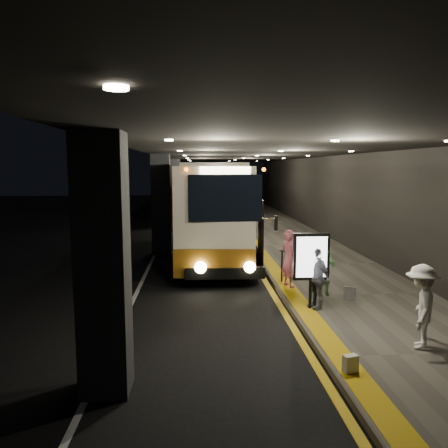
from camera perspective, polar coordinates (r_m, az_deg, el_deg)
name	(u,v)px	position (r m, az deg, el deg)	size (l,w,h in m)	color
ground	(196,275)	(15.69, -3.73, -6.69)	(90.00, 90.00, 0.00)	black
lane_line_white	(157,249)	(20.66, -8.71, -3.31)	(0.12, 50.00, 0.01)	silver
kerb_stripe_yellow	(245,248)	(20.70, 2.82, -3.21)	(0.18, 50.00, 0.01)	gold
sidewalk	(296,246)	(21.09, 9.33, -2.91)	(4.50, 50.00, 0.15)	#514C44
tactile_strip	(256,245)	(20.74, 4.20, -2.78)	(0.50, 50.00, 0.01)	gold
terminal_wall	(344,185)	(21.39, 15.40, 4.96)	(0.10, 50.00, 6.00)	black
support_columns	(161,204)	(19.35, -8.21, 2.54)	(0.80, 24.80, 4.40)	black
canopy	(249,150)	(20.38, 3.33, 9.60)	(9.00, 50.00, 0.40)	black
coach_main	(216,212)	(19.36, -1.02, 1.58)	(3.21, 12.47, 3.86)	beige
coach_second	(208,195)	(34.41, -2.15, 3.83)	(2.41, 11.08, 3.47)	beige
coach_third	(204,186)	(45.86, -2.68, 4.94)	(2.97, 12.27, 3.83)	beige
passenger_boarding	(289,258)	(13.59, 8.52, -4.46)	(0.65, 0.43, 1.78)	#BD5870
passenger_waiting_green	(322,265)	(12.96, 12.71, -5.26)	(0.84, 0.52, 1.74)	#4D7E46
passenger_waiting_white	(421,307)	(9.86, 24.36, -9.79)	(1.12, 0.52, 1.73)	silver
passenger_waiting_grey	(316,278)	(11.69, 11.99, -6.89)	(0.96, 0.49, 1.63)	#545358
bag_polka	(350,293)	(12.80, 16.13, -8.67)	(0.31, 0.13, 0.38)	black
bag_plain	(350,364)	(8.55, 16.18, -17.13)	(0.26, 0.15, 0.32)	white
info_sign	(311,258)	(11.50, 11.33, -4.38)	(0.94, 0.14, 1.99)	black
stanchion_post	(282,266)	(14.18, 7.57, -5.50)	(0.05, 0.05, 1.03)	black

